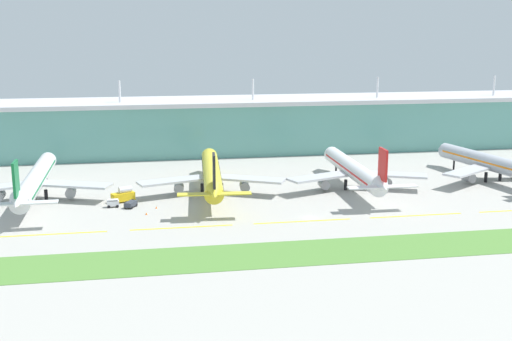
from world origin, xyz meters
The scene contains 16 objects.
ground_plane centered at (0.00, 0.00, 0.00)m, with size 600.00×600.00×0.00m, color #A8A59E.
terminal_building centered at (0.00, 104.88, 11.98)m, with size 288.00×34.00×32.55m.
airliner_nearest centered at (-80.87, 33.95, 6.46)m, with size 48.79×72.21×18.90m.
airliner_near_middle centered at (-24.92, 33.49, 6.45)m, with size 48.66×69.35×18.90m.
airliner_far_middle centered at (23.30, 31.13, 6.45)m, with size 48.79×64.85×18.90m.
airliner_farthest centered at (75.42, 34.17, 6.44)m, with size 47.80×59.71×18.90m.
taxiway_stripe_west centered at (-71.00, -3.16, 0.02)m, with size 28.00×0.70×0.04m, color yellow.
taxiway_stripe_mid_west centered at (-37.00, -3.16, 0.02)m, with size 28.00×0.70×0.04m, color yellow.
taxiway_stripe_centre centered at (-3.00, -3.16, 0.02)m, with size 28.00×0.70×0.04m, color yellow.
taxiway_stripe_mid_east centered at (31.00, -3.16, 0.02)m, with size 28.00×0.70×0.04m, color yellow.
grass_verge centered at (0.00, -28.57, 0.05)m, with size 300.00×18.00×0.10m, color #518438.
baggage_cart centered at (-56.45, 21.07, 1.26)m, with size 3.64×2.05×2.48m.
pushback_tug centered at (-51.12, 19.87, 1.10)m, with size 4.12×5.01×1.85m.
fuel_truck centered at (-53.42, 26.77, 2.26)m, with size 7.64×5.27×4.95m.
safety_cone_left_wingtip centered at (-46.51, 11.12, 0.35)m, with size 0.56×0.56×0.70m, color orange.
safety_cone_nose_front centered at (-43.49, 17.50, 0.35)m, with size 0.56×0.56×0.70m, color orange.
Camera 1 is at (-45.46, -171.59, 52.88)m, focal length 44.86 mm.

